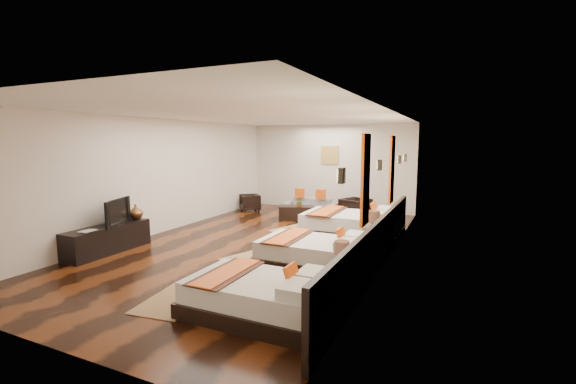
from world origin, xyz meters
The scene contains 30 objects.
floor centered at (0.00, 0.00, 0.00)m, with size 5.50×9.50×0.01m, color black.
ceiling centered at (0.00, 0.00, 2.80)m, with size 5.50×9.50×0.01m, color white.
back_wall centered at (0.00, 4.75, 1.40)m, with size 5.50×0.01×2.80m, color silver.
left_wall centered at (-2.75, 0.00, 1.40)m, with size 0.01×9.50×2.80m, color silver.
right_wall centered at (2.75, 0.00, 1.40)m, with size 0.01×9.50×2.80m, color silver.
headboard_panel centered at (2.71, -0.80, 0.45)m, with size 0.08×6.60×0.90m, color black.
bed_near centered at (1.69, -3.08, 0.25)m, with size 1.93×1.21×0.74m.
bed_mid centered at (1.70, -1.03, 0.26)m, with size 2.02×1.27×0.77m.
bed_far centered at (1.70, 1.37, 0.30)m, with size 2.29×1.44×0.87m.
nightstand_a centered at (2.44, -2.04, 0.29)m, with size 0.41×0.41×0.81m.
nightstand_b centered at (2.44, 0.12, 0.31)m, with size 0.45×0.45×0.90m.
jute_mat_near centered at (0.35, -3.18, 0.01)m, with size 0.75×1.20×0.01m, color #92704A.
jute_mat_mid centered at (0.38, -0.96, 0.01)m, with size 0.75×1.20×0.01m, color #92704A.
jute_mat_far centered at (0.13, 1.54, 0.01)m, with size 0.75×1.20×0.01m, color #92704A.
tv_console centered at (-2.50, -1.90, 0.28)m, with size 0.50×1.80×0.55m, color black.
tv centered at (-2.45, -1.76, 0.82)m, with size 0.93×0.12×0.54m, color black.
book centered at (-2.50, -2.43, 0.56)m, with size 0.21×0.28×0.03m, color black.
figurine centered at (-2.50, -1.15, 0.71)m, with size 0.31×0.31×0.32m, color brown.
sofa centered at (-0.30, 3.75, 0.24)m, with size 1.63×0.64×0.48m, color gray.
armchair_left centered at (-2.24, 3.34, 0.27)m, with size 0.59×0.60×0.55m, color black.
armchair_right centered at (1.29, 3.23, 0.33)m, with size 0.70×0.72×0.66m, color black.
coffee_table centered at (-0.30, 2.70, 0.20)m, with size 1.00×0.50×0.40m, color black.
table_plant centered at (-0.20, 2.64, 0.54)m, with size 0.25×0.21×0.27m, color #305F1F.
orange_panel_a centered at (2.73, -1.90, 1.70)m, with size 0.04×0.40×1.30m, color #D86014.
orange_panel_b centered at (2.73, 0.30, 1.70)m, with size 0.04×0.40×1.30m, color #D86014.
sconce_near centered at (2.70, -3.00, 1.85)m, with size 0.07×0.12×0.18m.
sconce_mid centered at (2.70, -0.80, 1.85)m, with size 0.07×0.12×0.18m.
sconce_far centered at (2.70, 1.40, 1.85)m, with size 0.07×0.12×0.18m.
sconce_lounge centered at (2.70, 2.30, 1.85)m, with size 0.07×0.12×0.18m.
gold_artwork centered at (0.00, 4.73, 1.80)m, with size 0.60×0.04×0.60m, color #AD873F.
Camera 1 is at (3.95, -7.20, 2.24)m, focal length 23.67 mm.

